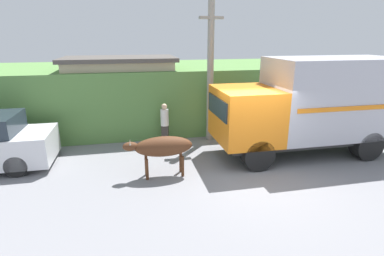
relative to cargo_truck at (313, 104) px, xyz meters
name	(u,v)px	position (x,y,z in m)	size (l,w,h in m)	color
ground_plane	(255,175)	(-2.59, -1.28, -1.81)	(60.00, 60.00, 0.00)	gray
hillside_embankment	(201,92)	(-2.59, 5.50, -0.45)	(32.00, 5.93, 2.71)	#568442
building_backdrop	(122,95)	(-6.46, 4.06, -0.19)	(4.59, 2.70, 3.21)	#C6B793
cargo_truck	(313,104)	(0.00, 0.00, 0.00)	(6.39, 2.34, 3.35)	#2D2D2D
brown_cow	(162,147)	(-5.31, -0.74, -0.89)	(2.03, 0.60, 1.23)	#512D19
pedestrian_on_hill	(165,122)	(-4.89, 2.06, -0.93)	(0.39, 0.39, 1.59)	#38332D
utility_pole	(210,71)	(-3.07, 2.19, 0.95)	(0.90, 0.25, 5.31)	gray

